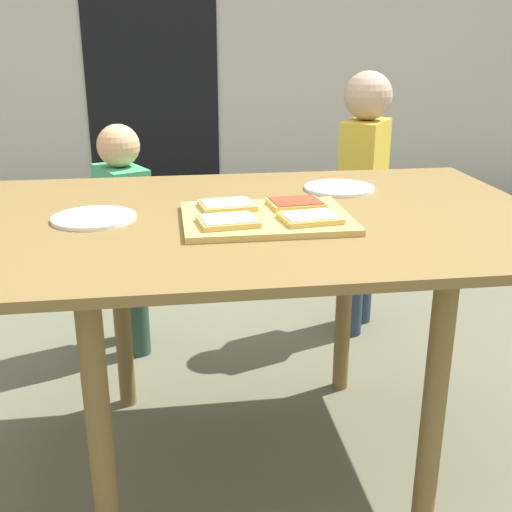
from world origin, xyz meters
TOP-DOWN VIEW (x-y plane):
  - ground_plane at (0.00, 0.00)m, footprint 16.00×16.00m
  - house_wall_back at (0.00, 3.10)m, footprint 8.00×0.20m
  - house_door at (-0.28, 3.00)m, footprint 0.90×0.02m
  - dining_table at (0.00, 0.00)m, footprint 1.54×1.00m
  - cutting_board at (0.03, -0.07)m, footprint 0.41×0.32m
  - pizza_slice_far_left at (-0.06, 0.01)m, footprint 0.15×0.13m
  - pizza_slice_far_right at (0.12, 0.01)m, footprint 0.15×0.12m
  - pizza_slice_near_right at (0.13, -0.13)m, footprint 0.15×0.13m
  - pizza_slice_near_left at (-0.07, -0.13)m, footprint 0.15×0.13m
  - plate_white_left at (-0.39, 0.01)m, footprint 0.21×0.21m
  - plate_white_right at (0.30, 0.23)m, footprint 0.21×0.21m
  - child_left at (-0.38, 0.80)m, footprint 0.23×0.28m
  - child_right at (0.57, 0.85)m, footprint 0.25×0.28m

SIDE VIEW (x-z plane):
  - ground_plane at x=0.00m, z-range 0.00..0.00m
  - child_left at x=-0.38m, z-range 0.06..0.95m
  - child_right at x=0.57m, z-range 0.10..1.17m
  - dining_table at x=0.00m, z-range 0.29..1.06m
  - plate_white_left at x=-0.39m, z-range 0.76..0.77m
  - plate_white_right at x=0.30m, z-range 0.76..0.77m
  - cutting_board at x=0.03m, z-range 0.76..0.78m
  - pizza_slice_far_left at x=-0.06m, z-range 0.78..0.79m
  - pizza_slice_far_right at x=0.12m, z-range 0.78..0.79m
  - pizza_slice_near_right at x=0.13m, z-range 0.78..0.79m
  - pizza_slice_near_left at x=-0.07m, z-range 0.78..0.79m
  - house_door at x=-0.28m, z-range 0.00..2.00m
  - house_wall_back at x=0.00m, z-range 0.00..2.53m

